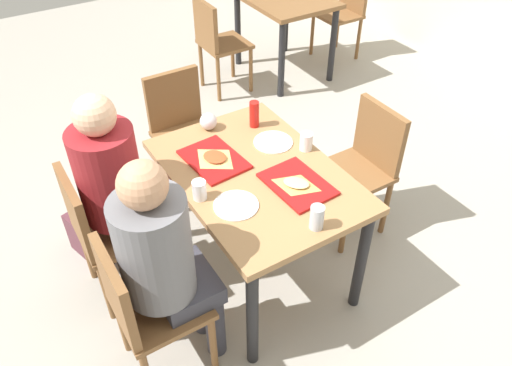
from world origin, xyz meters
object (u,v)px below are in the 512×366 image
(handbag, at_px, (92,237))
(pizza_slice_a, at_px, (215,158))
(plastic_cup_a, at_px, (306,141))
(chair_left_end, at_px, (182,125))
(chair_far_side, at_px, (364,161))
(main_table, at_px, (256,187))
(background_chair_near, at_px, (216,40))
(paper_plate_center, at_px, (273,142))
(foil_bundle, at_px, (208,121))
(person_in_brown_jacket, at_px, (165,256))
(tray_red_near, at_px, (214,159))
(plastic_cup_b, at_px, (199,190))
(tray_red_far, at_px, (297,184))
(pizza_slice_b, at_px, (296,184))
(background_chair_far, at_px, (345,7))
(paper_plate_near_edge, at_px, (236,205))
(condiment_bottle, at_px, (254,114))
(soda_can, at_px, (317,217))
(person_in_red, at_px, (118,183))
(chair_near_left, at_px, (101,228))
(background_table, at_px, (285,10))
(chair_near_right, at_px, (142,305))

(handbag, bearing_deg, pizza_slice_a, 56.01)
(plastic_cup_a, bearing_deg, chair_left_end, -159.92)
(plastic_cup_a, bearing_deg, chair_far_side, 86.28)
(main_table, xyz_separation_m, background_chair_near, (-2.05, 0.86, -0.14))
(paper_plate_center, height_order, foil_bundle, foil_bundle)
(pizza_slice_a, relative_size, handbag, 0.71)
(person_in_brown_jacket, xyz_separation_m, paper_plate_center, (-0.46, 0.86, 0.00))
(tray_red_near, bearing_deg, background_chair_near, 151.69)
(plastic_cup_b, xyz_separation_m, foil_bundle, (-0.52, 0.32, 0.00))
(tray_red_far, bearing_deg, foil_bundle, -168.55)
(person_in_brown_jacket, relative_size, pizza_slice_b, 5.67)
(person_in_brown_jacket, height_order, plastic_cup_a, person_in_brown_jacket)
(paper_plate_center, relative_size, background_chair_far, 0.25)
(paper_plate_near_edge, distance_m, condiment_bottle, 0.71)
(soda_can, xyz_separation_m, foil_bundle, (-0.98, -0.04, -0.01))
(person_in_red, bearing_deg, chair_left_end, 136.22)
(person_in_red, height_order, foil_bundle, person_in_red)
(person_in_brown_jacket, relative_size, background_chair_near, 1.47)
(tray_red_near, bearing_deg, chair_far_side, 77.68)
(chair_far_side, bearing_deg, plastic_cup_b, -88.53)
(chair_near_left, distance_m, foil_bundle, 0.84)
(tray_red_near, height_order, foil_bundle, foil_bundle)
(foil_bundle, distance_m, background_table, 2.25)
(chair_left_end, bearing_deg, main_table, 0.00)
(paper_plate_near_edge, bearing_deg, background_table, 140.88)
(background_chair_far, bearing_deg, chair_left_end, -64.79)
(person_in_red, xyz_separation_m, pizza_slice_b, (0.50, 0.75, 0.03))
(chair_left_end, height_order, background_chair_far, same)
(soda_can, bearing_deg, plastic_cup_a, 148.31)
(handbag, bearing_deg, chair_far_side, 68.06)
(soda_can, bearing_deg, foil_bundle, -177.66)
(background_chair_near, bearing_deg, handbag, -49.50)
(chair_near_right, distance_m, paper_plate_center, 1.13)
(paper_plate_center, xyz_separation_m, paper_plate_near_edge, (0.35, -0.44, 0.00))
(paper_plate_near_edge, distance_m, background_chair_near, 2.49)
(pizza_slice_a, relative_size, background_chair_near, 0.26)
(main_table, distance_m, background_table, 2.60)
(tray_red_near, relative_size, background_chair_near, 0.42)
(tray_red_far, height_order, background_chair_near, background_chair_near)
(tray_red_near, distance_m, soda_can, 0.71)
(chair_near_left, distance_m, person_in_brown_jacket, 0.64)
(background_table, distance_m, background_chair_far, 0.74)
(pizza_slice_b, xyz_separation_m, background_chair_near, (-2.27, 0.75, -0.27))
(tray_red_near, height_order, background_table, tray_red_near)
(main_table, relative_size, plastic_cup_a, 11.53)
(person_in_red, xyz_separation_m, handbag, (-0.35, -0.16, -0.62))
(main_table, height_order, chair_near_right, chair_near_right)
(main_table, distance_m, pizza_slice_a, 0.27)
(plastic_cup_a, xyz_separation_m, plastic_cup_b, (0.06, -0.68, 0.00))
(tray_red_far, xyz_separation_m, background_table, (-2.26, 1.47, -0.14))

